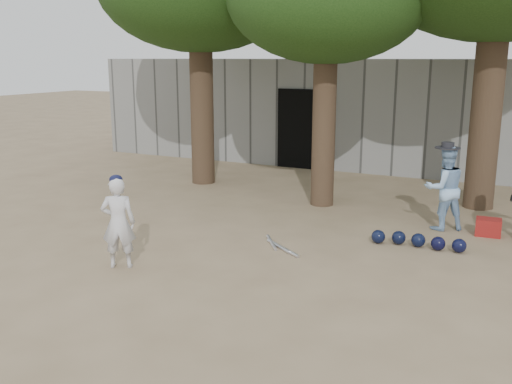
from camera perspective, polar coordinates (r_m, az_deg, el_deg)
The scene contains 7 objects.
ground at distance 8.80m, azimuth -6.42°, elevation -6.99°, with size 70.00×70.00×0.00m, color #937C5E.
boy_player at distance 8.59m, azimuth -13.60°, elevation -3.02°, with size 0.50×0.33×1.36m, color silver.
spectator_blue at distance 10.74m, azimuth 18.33°, elevation 0.36°, with size 0.74×0.58×1.52m, color #99C2EC.
red_bag at distance 10.77m, azimuth 22.21°, elevation -3.28°, with size 0.42×0.32×0.30m, color maroon.
back_building at distance 17.91m, azimuth 11.50°, elevation 8.11°, with size 16.00×5.24×3.00m.
helmet_row at distance 9.73m, azimuth 15.89°, elevation -4.71°, with size 1.51×0.33×0.23m.
bat_pile at distance 9.38m, azimuth 2.27°, elevation -5.42°, with size 0.90×0.78×0.06m.
Camera 1 is at (4.46, -6.95, 3.04)m, focal length 40.00 mm.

